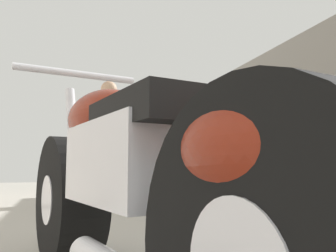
{
  "coord_description": "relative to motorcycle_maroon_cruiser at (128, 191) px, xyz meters",
  "views": [
    {
      "loc": [
        -1.02,
        0.37,
        0.51
      ],
      "look_at": [
        -0.05,
        3.53,
        0.88
      ],
      "focal_mm": 38.76,
      "sensor_mm": 36.0,
      "label": 1
    }
  ],
  "objects": [
    {
      "name": "ground_plane",
      "position": [
        0.78,
        2.2,
        -0.43
      ],
      "size": [
        18.41,
        18.41,
        0.0
      ],
      "primitive_type": "plane",
      "color": "#A8A399"
    },
    {
      "name": "motorcycle_black_naked",
      "position": [
        1.79,
        4.02,
        -0.07
      ],
      "size": [
        1.29,
        1.53,
        0.85
      ],
      "color": "black",
      "rests_on": "ground_plane"
    },
    {
      "name": "mechanic_in_blue",
      "position": [
        0.46,
        4.0,
        0.57
      ],
      "size": [
        0.7,
        0.4,
        1.76
      ],
      "color": "#4C4C4C",
      "rests_on": "ground_plane"
    },
    {
      "name": "motorcycle_maroon_cruiser",
      "position": [
        0.0,
        0.0,
        0.0
      ],
      "size": [
        0.81,
        2.2,
        1.03
      ],
      "color": "black",
      "rests_on": "ground_plane"
    }
  ]
}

